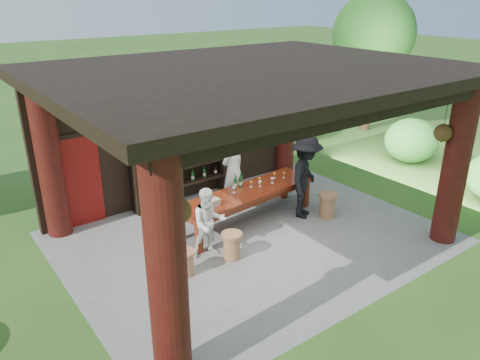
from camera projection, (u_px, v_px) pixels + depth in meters
ground at (251, 237)px, 9.76m from camera, size 90.00×90.00×0.00m
pavilion at (239, 134)px, 9.27m from camera, size 7.50×6.00×3.60m
wine_shelf at (179, 159)px, 11.04m from camera, size 2.43×0.37×2.14m
tasting_table at (247, 196)px, 10.15m from camera, size 3.47×1.21×0.75m
stool_near_left at (232, 245)px, 8.88m from camera, size 0.41×0.41×0.53m
stool_near_right at (327, 204)px, 10.52m from camera, size 0.44×0.44×0.57m
stool_far_left at (186, 262)px, 8.37m from camera, size 0.37×0.37×0.48m
host at (233, 170)px, 10.71m from camera, size 0.80×0.64×1.90m
guest_woman at (209, 223)px, 8.85m from camera, size 0.79×0.69×1.39m
guest_man at (305, 177)px, 10.33m from camera, size 1.40×1.26×1.89m
table_bottles at (239, 180)px, 10.27m from camera, size 0.26×0.13×0.31m
table_glasses at (263, 181)px, 10.44m from camera, size 1.50×0.26×0.15m
napkin_basket at (213, 203)px, 9.39m from camera, size 0.28×0.20×0.14m
shrubs at (274, 200)px, 10.14m from camera, size 15.15×9.27×1.36m
trees at (321, 50)px, 11.82m from camera, size 21.79×11.83×4.80m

